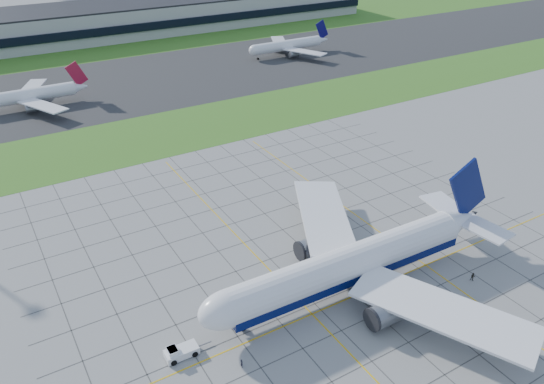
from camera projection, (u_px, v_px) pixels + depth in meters
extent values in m
plane|color=#999893|center=(349.00, 289.00, 100.87)|extent=(1400.00, 1400.00, 0.00)
cube|color=#3F7521|center=(173.00, 131.00, 168.11)|extent=(700.00, 35.00, 0.04)
cube|color=#383838|center=(121.00, 84.00, 209.20)|extent=(700.00, 75.00, 0.04)
cube|color=#3F7521|center=(61.00, 31.00, 291.41)|extent=(700.00, 145.00, 0.04)
cube|color=#474744|center=(80.00, 353.00, 86.83)|extent=(0.18, 130.00, 0.02)
cube|color=#474744|center=(127.00, 335.00, 90.42)|extent=(0.18, 130.00, 0.02)
cube|color=#474744|center=(171.00, 318.00, 94.00)|extent=(0.18, 130.00, 0.02)
cube|color=#474744|center=(212.00, 302.00, 97.58)|extent=(0.18, 130.00, 0.02)
cube|color=#474744|center=(250.00, 288.00, 101.17)|extent=(0.18, 130.00, 0.02)
cube|color=#474744|center=(286.00, 275.00, 104.75)|extent=(0.18, 130.00, 0.02)
cube|color=#474744|center=(319.00, 262.00, 108.33)|extent=(0.18, 130.00, 0.02)
cube|color=#474744|center=(350.00, 250.00, 111.92)|extent=(0.18, 130.00, 0.02)
cube|color=#474744|center=(379.00, 239.00, 115.50)|extent=(0.18, 130.00, 0.02)
cube|color=#474744|center=(406.00, 229.00, 119.08)|extent=(0.18, 130.00, 0.02)
cube|color=#474744|center=(432.00, 219.00, 122.66)|extent=(0.18, 130.00, 0.02)
cube|color=#474744|center=(456.00, 210.00, 126.25)|extent=(0.18, 130.00, 0.02)
cube|color=#474744|center=(479.00, 201.00, 129.83)|extent=(0.18, 130.00, 0.02)
cube|color=#474744|center=(445.00, 375.00, 82.93)|extent=(110.00, 0.18, 0.02)
cube|color=#474744|center=(409.00, 342.00, 88.90)|extent=(110.00, 0.18, 0.02)
cube|color=#474744|center=(377.00, 314.00, 94.88)|extent=(110.00, 0.18, 0.02)
cube|color=#474744|center=(349.00, 289.00, 100.86)|extent=(110.00, 0.18, 0.02)
cube|color=#474744|center=(325.00, 267.00, 106.84)|extent=(110.00, 0.18, 0.02)
cube|color=#474744|center=(302.00, 247.00, 112.82)|extent=(110.00, 0.18, 0.02)
cube|color=#474744|center=(283.00, 230.00, 118.79)|extent=(110.00, 0.18, 0.02)
cube|color=#474744|center=(265.00, 213.00, 124.77)|extent=(110.00, 0.18, 0.02)
cube|color=#474744|center=(248.00, 199.00, 130.75)|extent=(110.00, 0.18, 0.02)
cube|color=#474744|center=(233.00, 186.00, 136.73)|extent=(110.00, 0.18, 0.02)
cube|color=#474744|center=(220.00, 173.00, 142.71)|extent=(110.00, 0.18, 0.02)
cube|color=#474744|center=(207.00, 162.00, 148.68)|extent=(110.00, 0.18, 0.02)
cube|color=#EBB70C|center=(356.00, 295.00, 99.36)|extent=(120.00, 0.25, 0.03)
cube|color=#EBB70C|center=(252.00, 252.00, 111.32)|extent=(0.25, 100.00, 0.03)
cube|color=#EBB70C|center=(357.00, 216.00, 123.86)|extent=(0.25, 100.00, 0.03)
cube|color=#B7B7B2|center=(144.00, 17.00, 286.97)|extent=(260.00, 42.00, 15.00)
cube|color=black|center=(159.00, 25.00, 271.15)|extent=(260.00, 1.00, 4.00)
cube|color=black|center=(143.00, 2.00, 283.09)|extent=(260.00, 42.00, 0.80)
cylinder|color=white|center=(349.00, 263.00, 98.08)|extent=(50.01, 7.42, 6.51)
cube|color=#07114A|center=(348.00, 272.00, 99.10)|extent=(50.00, 6.99, 1.74)
ellipsoid|color=white|center=(227.00, 309.00, 87.25)|extent=(10.53, 6.70, 6.51)
cube|color=black|center=(214.00, 311.00, 85.95)|extent=(2.45, 3.51, 0.65)
cone|color=white|center=(460.00, 220.00, 110.40)|extent=(8.79, 6.34, 6.18)
cube|color=#07114A|center=(468.00, 189.00, 107.07)|extent=(11.83, 0.76, 13.84)
cube|color=white|center=(324.00, 216.00, 114.55)|extent=(22.52, 31.50, 1.05)
cube|color=white|center=(443.00, 311.00, 88.33)|extent=(21.68, 31.66, 1.05)
cylinder|color=slate|center=(314.00, 246.00, 108.28)|extent=(7.12, 4.25, 4.12)
cylinder|color=slate|center=(388.00, 313.00, 91.08)|extent=(7.12, 4.25, 4.12)
cylinder|color=gray|center=(243.00, 324.00, 90.72)|extent=(0.40, 0.40, 2.82)
cylinder|color=black|center=(243.00, 328.00, 91.12)|extent=(1.20, 0.56, 1.19)
cylinder|color=black|center=(358.00, 267.00, 105.70)|extent=(1.43, 1.33, 1.41)
cylinder|color=black|center=(381.00, 287.00, 100.45)|extent=(1.43, 1.33, 1.41)
cube|color=white|center=(181.00, 352.00, 85.98)|extent=(5.48, 2.63, 1.27)
cube|color=white|center=(173.00, 351.00, 84.91)|extent=(1.67, 2.02, 1.00)
cube|color=black|center=(172.00, 350.00, 84.82)|extent=(1.48, 1.84, 0.63)
cube|color=gray|center=(204.00, 344.00, 87.81)|extent=(2.72, 0.21, 0.16)
cylinder|color=black|center=(169.00, 353.00, 86.24)|extent=(1.00, 0.47, 1.00)
cylinder|color=black|center=(174.00, 362.00, 84.46)|extent=(1.00, 0.47, 1.00)
cylinder|color=black|center=(189.00, 345.00, 87.81)|extent=(1.00, 0.47, 1.00)
cylinder|color=black|center=(195.00, 354.00, 86.04)|extent=(1.00, 0.47, 1.00)
imported|color=black|center=(242.00, 363.00, 83.98)|extent=(0.49, 0.64, 1.56)
imported|color=#29261B|center=(473.00, 277.00, 102.67)|extent=(1.11, 1.11, 1.82)
cylinder|color=white|center=(30.00, 95.00, 184.63)|extent=(30.28, 4.80, 4.80)
cube|color=#A11231|center=(77.00, 74.00, 189.71)|extent=(7.46, 0.40, 9.15)
cube|color=white|center=(31.00, 88.00, 194.19)|extent=(13.89, 20.66, 0.40)
cube|color=white|center=(43.00, 106.00, 177.75)|extent=(13.89, 20.66, 0.40)
cylinder|color=black|center=(39.00, 103.00, 189.37)|extent=(1.00, 1.00, 1.00)
cylinder|color=black|center=(41.00, 107.00, 186.08)|extent=(1.00, 1.00, 1.00)
cylinder|color=white|center=(287.00, 45.00, 245.43)|extent=(35.13, 4.80, 4.80)
cube|color=#0C0853|center=(322.00, 29.00, 251.72)|extent=(7.46, 0.40, 9.15)
cube|color=white|center=(279.00, 41.00, 255.13)|extent=(13.89, 20.66, 0.40)
cube|color=white|center=(305.00, 52.00, 238.69)|extent=(13.89, 20.66, 0.40)
cylinder|color=black|center=(290.00, 52.00, 250.35)|extent=(1.00, 1.00, 1.00)
cylinder|color=black|center=(295.00, 54.00, 247.06)|extent=(1.00, 1.00, 1.00)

